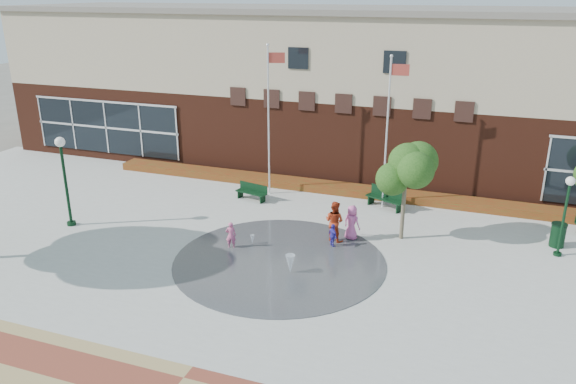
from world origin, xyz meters
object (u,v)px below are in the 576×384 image
(flagpole_left, at_px, (269,113))
(child_splash, at_px, (231,235))
(bench_left, at_px, (252,195))
(trash_can, at_px, (558,235))
(flagpole_right, at_px, (388,125))

(flagpole_left, distance_m, child_splash, 7.72)
(bench_left, bearing_deg, flagpole_left, 79.06)
(bench_left, height_order, trash_can, trash_can)
(trash_can, relative_size, child_splash, 0.89)
(flagpole_left, height_order, trash_can, flagpole_left)
(flagpole_right, xyz_separation_m, bench_left, (-6.52, -1.30, -3.86))
(bench_left, bearing_deg, trash_can, 9.75)
(flagpole_left, relative_size, bench_left, 4.40)
(bench_left, xyz_separation_m, child_splash, (1.45, -5.48, 0.31))
(child_splash, bearing_deg, flagpole_left, -101.67)
(flagpole_right, relative_size, bench_left, 4.23)
(flagpole_right, bearing_deg, bench_left, -175.81)
(bench_left, xyz_separation_m, trash_can, (14.19, -0.72, 0.26))
(trash_can, bearing_deg, flagpole_left, 171.86)
(trash_can, bearing_deg, bench_left, 177.08)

